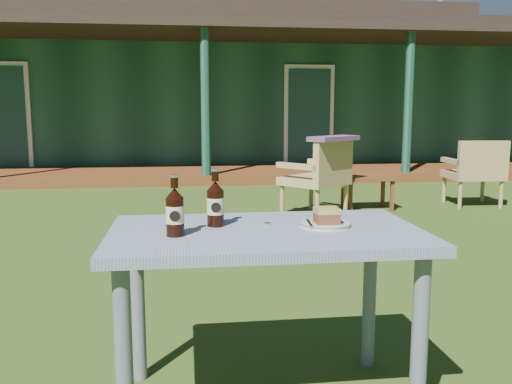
{
  "coord_description": "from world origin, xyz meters",
  "views": [
    {
      "loc": [
        -0.3,
        -3.62,
        1.18
      ],
      "look_at": [
        0.0,
        -1.3,
        0.82
      ],
      "focal_mm": 38.0,
      "sensor_mm": 36.0,
      "label": 1
    }
  ],
  "objects": [
    {
      "name": "plate",
      "position": [
        0.24,
        -1.57,
        0.73
      ],
      "size": [
        0.2,
        0.2,
        0.01
      ],
      "color": "silver",
      "rests_on": "cafe_table"
    },
    {
      "name": "cake_slice",
      "position": [
        0.24,
        -1.58,
        0.77
      ],
      "size": [
        0.09,
        0.09,
        0.06
      ],
      "color": "brown",
      "rests_on": "plate"
    },
    {
      "name": "cola_bottle_near",
      "position": [
        -0.19,
        -1.52,
        0.81
      ],
      "size": [
        0.07,
        0.07,
        0.23
      ],
      "color": "black",
      "rests_on": "cafe_table"
    },
    {
      "name": "pavilion",
      "position": [
        -0.0,
        9.39,
        1.61
      ],
      "size": [
        15.8,
        8.3,
        3.45
      ],
      "color": "#1A4432",
      "rests_on": "ground"
    },
    {
      "name": "cafe_table",
      "position": [
        0.0,
        -1.6,
        0.62
      ],
      "size": [
        1.2,
        0.7,
        0.72
      ],
      "color": "slate",
      "rests_on": "ground"
    },
    {
      "name": "bottle_cap",
      "position": [
        0.02,
        -1.52,
        0.72
      ],
      "size": [
        0.03,
        0.03,
        0.01
      ],
      "primitive_type": "cylinder",
      "color": "silver",
      "rests_on": "cafe_table"
    },
    {
      "name": "cola_bottle_far",
      "position": [
        -0.34,
        -1.67,
        0.81
      ],
      "size": [
        0.07,
        0.07,
        0.23
      ],
      "color": "black",
      "rests_on": "cafe_table"
    },
    {
      "name": "floral_throw",
      "position": [
        1.27,
        2.03,
        0.87
      ],
      "size": [
        0.66,
        0.6,
        0.05
      ],
      "primitive_type": "cube",
      "rotation": [
        0.0,
        0.0,
        3.83
      ],
      "color": "#603C62",
      "rests_on": "armchair_left"
    },
    {
      "name": "ground",
      "position": [
        0.0,
        0.0,
        0.0
      ],
      "size": [
        80.0,
        80.0,
        0.0
      ],
      "primitive_type": "plane",
      "color": "#334916"
    },
    {
      "name": "tree_mid",
      "position": [
        3.0,
        18.5,
        4.75
      ],
      "size": [
        0.28,
        0.28,
        9.5
      ],
      "primitive_type": "cylinder",
      "color": "brown",
      "rests_on": "ground"
    },
    {
      "name": "armchair_left",
      "position": [
        1.16,
        2.17,
        0.48
      ],
      "size": [
        0.86,
        0.85,
        0.85
      ],
      "color": "#A28651",
      "rests_on": "ground"
    },
    {
      "name": "fork",
      "position": [
        0.18,
        -1.58,
        0.74
      ],
      "size": [
        0.02,
        0.14,
        0.0
      ],
      "primitive_type": "cube",
      "rotation": [
        0.0,
        0.0,
        -0.09
      ],
      "color": "silver",
      "rests_on": "plate"
    },
    {
      "name": "side_table",
      "position": [
        1.82,
        2.5,
        0.34
      ],
      "size": [
        0.6,
        0.4,
        0.4
      ],
      "color": "#5E3317",
      "rests_on": "ground"
    },
    {
      "name": "armchair_right",
      "position": [
        3.2,
        2.54,
        0.46
      ],
      "size": [
        0.63,
        0.6,
        0.81
      ],
      "color": "#A28651",
      "rests_on": "ground"
    }
  ]
}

